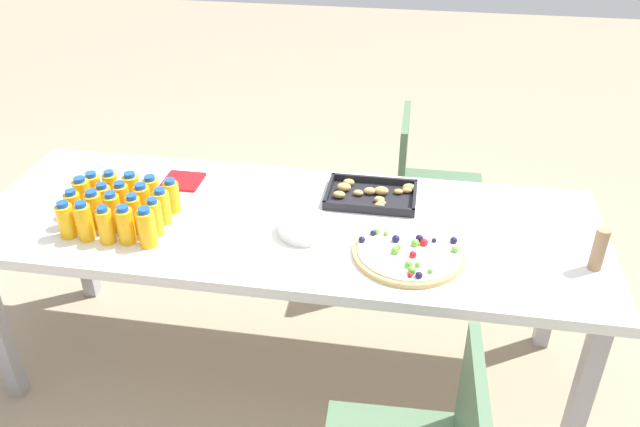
{
  "coord_description": "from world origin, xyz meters",
  "views": [
    {
      "loc": [
        0.45,
        -1.93,
        1.97
      ],
      "look_at": [
        0.12,
        0.03,
        0.75
      ],
      "focal_mm": 36.28,
      "sensor_mm": 36.0,
      "label": 1
    }
  ],
  "objects": [
    {
      "name": "ground_plane",
      "position": [
        0.0,
        0.0,
        0.0
      ],
      "size": [
        12.0,
        12.0,
        0.0
      ],
      "primitive_type": "plane",
      "color": "gray"
    },
    {
      "name": "party_table",
      "position": [
        0.0,
        0.0,
        0.66
      ],
      "size": [
        2.25,
        0.8,
        0.73
      ],
      "color": "silver",
      "rests_on": "ground_plane"
    },
    {
      "name": "chair_far_right",
      "position": [
        0.5,
        0.78,
        0.5
      ],
      "size": [
        0.4,
        0.4,
        0.83
      ],
      "rotation": [
        0.0,
        0.0,
        -1.56
      ],
      "color": "#4C6B4C",
      "rests_on": "ground_plane"
    },
    {
      "name": "juice_bottle_0",
      "position": [
        -0.72,
        -0.23,
        0.79
      ],
      "size": [
        0.06,
        0.06,
        0.14
      ],
      "color": "#FAAF14",
      "rests_on": "party_table"
    },
    {
      "name": "juice_bottle_1",
      "position": [
        -0.65,
        -0.23,
        0.79
      ],
      "size": [
        0.06,
        0.06,
        0.14
      ],
      "color": "#F8AC14",
      "rests_on": "party_table"
    },
    {
      "name": "juice_bottle_2",
      "position": [
        -0.57,
        -0.24,
        0.79
      ],
      "size": [
        0.05,
        0.05,
        0.14
      ],
      "color": "#F9AC14",
      "rests_on": "party_table"
    },
    {
      "name": "juice_bottle_3",
      "position": [
        -0.5,
        -0.23,
        0.79
      ],
      "size": [
        0.06,
        0.06,
        0.14
      ],
      "color": "#F9AC14",
      "rests_on": "party_table"
    },
    {
      "name": "juice_bottle_4",
      "position": [
        -0.43,
        -0.23,
        0.79
      ],
      "size": [
        0.06,
        0.06,
        0.14
      ],
      "color": "#F9AB14",
      "rests_on": "party_table"
    },
    {
      "name": "juice_bottle_5",
      "position": [
        -0.73,
        -0.16,
        0.79
      ],
      "size": [
        0.06,
        0.06,
        0.14
      ],
      "color": "#F9AC14",
      "rests_on": "party_table"
    },
    {
      "name": "juice_bottle_6",
      "position": [
        -0.65,
        -0.16,
        0.79
      ],
      "size": [
        0.06,
        0.06,
        0.15
      ],
      "color": "#F9AA14",
      "rests_on": "party_table"
    },
    {
      "name": "juice_bottle_7",
      "position": [
        -0.58,
        -0.16,
        0.8
      ],
      "size": [
        0.06,
        0.06,
        0.15
      ],
      "color": "#F9AE14",
      "rests_on": "party_table"
    },
    {
      "name": "juice_bottle_8",
      "position": [
        -0.5,
        -0.16,
        0.79
      ],
      "size": [
        0.05,
        0.05,
        0.14
      ],
      "color": "#FAAD14",
      "rests_on": "party_table"
    },
    {
      "name": "juice_bottle_9",
      "position": [
        -0.43,
        -0.16,
        0.79
      ],
      "size": [
        0.05,
        0.05,
        0.14
      ],
      "color": "#F8AE14",
      "rests_on": "party_table"
    },
    {
      "name": "juice_bottle_10",
      "position": [
        -0.73,
        -0.08,
        0.8
      ],
      "size": [
        0.06,
        0.06,
        0.15
      ],
      "color": "#FAB014",
      "rests_on": "party_table"
    },
    {
      "name": "juice_bottle_11",
      "position": [
        -0.65,
        -0.09,
        0.79
      ],
      "size": [
        0.06,
        0.06,
        0.14
      ],
      "color": "#FAAD14",
      "rests_on": "party_table"
    },
    {
      "name": "juice_bottle_12",
      "position": [
        -0.58,
        -0.08,
        0.79
      ],
      "size": [
        0.06,
        0.06,
        0.14
      ],
      "color": "#F9AB14",
      "rests_on": "party_table"
    },
    {
      "name": "juice_bottle_13",
      "position": [
        -0.5,
        -0.08,
        0.79
      ],
      "size": [
        0.06,
        0.06,
        0.14
      ],
      "color": "#F8AD14",
      "rests_on": "party_table"
    },
    {
      "name": "juice_bottle_14",
      "position": [
        -0.43,
        -0.09,
        0.79
      ],
      "size": [
        0.06,
        0.06,
        0.14
      ],
      "color": "#FBAA14",
      "rests_on": "party_table"
    },
    {
      "name": "juice_bottle_15",
      "position": [
        -0.73,
        -0.01,
        0.79
      ],
      "size": [
        0.06,
        0.06,
        0.13
      ],
      "color": "#F9AC14",
      "rests_on": "party_table"
    },
    {
      "name": "juice_bottle_16",
      "position": [
        -0.66,
        -0.01,
        0.79
      ],
      "size": [
        0.06,
        0.06,
        0.14
      ],
      "color": "#FBAD14",
      "rests_on": "party_table"
    },
    {
      "name": "juice_bottle_17",
      "position": [
        -0.57,
        -0.01,
        0.79
      ],
      "size": [
        0.06,
        0.06,
        0.15
      ],
      "color": "#F9AD14",
      "rests_on": "party_table"
    },
    {
      "name": "juice_bottle_18",
      "position": [
        -0.5,
        -0.0,
        0.79
      ],
      "size": [
        0.06,
        0.06,
        0.13
      ],
      "color": "#F8B014",
      "rests_on": "party_table"
    },
    {
      "name": "juice_bottle_19",
      "position": [
        -0.42,
        -0.01,
        0.79
      ],
      "size": [
        0.06,
        0.06,
        0.13
      ],
      "color": "#FAAA14",
      "rests_on": "party_table"
    },
    {
      "name": "fruit_pizza",
      "position": [
        0.45,
        -0.15,
        0.74
      ],
      "size": [
        0.37,
        0.37,
        0.05
      ],
      "color": "tan",
      "rests_on": "party_table"
    },
    {
      "name": "snack_tray",
      "position": [
        0.29,
        0.21,
        0.74
      ],
      "size": [
        0.34,
        0.23,
        0.04
      ],
      "color": "black",
      "rests_on": "party_table"
    },
    {
      "name": "plate_stack",
      "position": [
        0.09,
        -0.07,
        0.75
      ],
      "size": [
        0.19,
        0.19,
        0.04
      ],
      "color": "silver",
      "rests_on": "party_table"
    },
    {
      "name": "napkin_stack",
      "position": [
        -0.47,
        0.21,
        0.73
      ],
      "size": [
        0.15,
        0.15,
        0.01
      ],
      "primitive_type": "cube",
      "color": "red",
      "rests_on": "party_table"
    },
    {
      "name": "cardboard_tube",
      "position": [
        1.04,
        -0.12,
        0.8
      ],
      "size": [
        0.04,
        0.04,
        0.15
      ],
      "primitive_type": "cylinder",
      "color": "#9E7A56",
      "rests_on": "party_table"
    }
  ]
}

